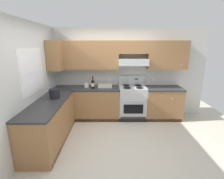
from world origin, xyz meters
TOP-DOWN VIEW (x-y plane):
  - ground_plane at (0.00, 0.00)m, footprint 7.04×7.04m
  - wall_back at (0.40, 1.53)m, footprint 4.68×0.57m
  - wall_left at (-1.59, 0.23)m, footprint 0.47×4.00m
  - counter_back_run at (0.15, 1.24)m, footprint 3.60×0.65m
  - counter_left_run at (-1.24, -0.00)m, footprint 0.63×1.91m
  - stove at (0.67, 1.25)m, footprint 0.76×0.62m
  - wine_bottle at (-0.43, 1.16)m, footprint 0.08×0.08m
  - bowl at (-0.11, 1.32)m, footprint 0.39×0.28m
  - bucket at (-1.20, 0.29)m, footprint 0.24×0.24m
  - paper_towel_roll at (-0.63, 1.28)m, footprint 0.13×0.13m

SIDE VIEW (x-z plane):
  - ground_plane at x=0.00m, z-range 0.00..0.00m
  - counter_back_run at x=0.15m, z-range 0.00..0.91m
  - counter_left_run at x=-1.24m, z-range 0.00..0.91m
  - stove at x=0.67m, z-range -0.12..1.08m
  - bowl at x=-0.11m, z-range 0.90..0.97m
  - paper_towel_roll at x=-0.63m, z-range 0.91..1.03m
  - bucket at x=-1.20m, z-range 0.92..1.13m
  - wine_bottle at x=-0.43m, z-range 0.87..1.22m
  - wall_left at x=-1.59m, z-range 0.07..2.62m
  - wall_back at x=0.40m, z-range 0.20..2.75m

